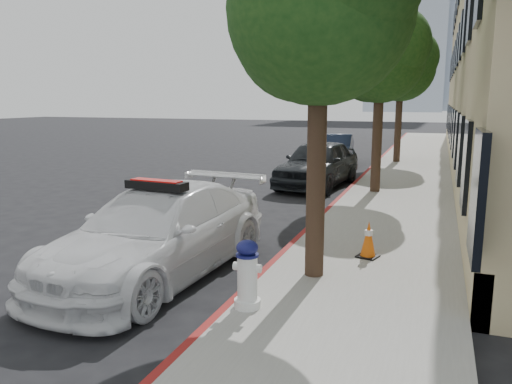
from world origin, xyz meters
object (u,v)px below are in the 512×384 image
at_px(parked_car_mid, 318,163).
at_px(parked_car_far, 335,150).
at_px(police_car, 158,232).
at_px(fire_hydrant, 247,275).
at_px(traffic_cone, 368,239).

relative_size(parked_car_mid, parked_car_far, 1.12).
bearing_deg(police_car, fire_hydrant, -23.67).
distance_m(police_car, traffic_cone, 3.72).
relative_size(police_car, parked_car_far, 1.26).
relative_size(parked_car_far, traffic_cone, 6.32).
xyz_separation_m(parked_car_far, traffic_cone, (3.35, -13.77, -0.21)).
distance_m(police_car, fire_hydrant, 2.30).
xyz_separation_m(police_car, traffic_cone, (3.28, 1.74, -0.27)).
xyz_separation_m(parked_car_mid, parked_car_far, (-0.58, 5.92, -0.11)).
height_order(parked_car_mid, fire_hydrant, parked_car_mid).
distance_m(parked_car_far, fire_hydrant, 16.72).
bearing_deg(fire_hydrant, parked_car_mid, 96.26).
bearing_deg(police_car, traffic_cone, 32.26).
distance_m(parked_car_mid, traffic_cone, 8.33).
distance_m(police_car, parked_car_mid, 9.60).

